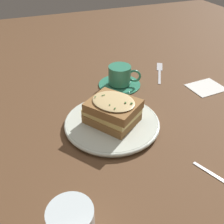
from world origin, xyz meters
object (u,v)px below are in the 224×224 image
at_px(sandwich, 113,111).
at_px(napkin, 206,87).
at_px(teacup_with_saucer, 120,78).
at_px(dinner_plate, 112,123).
at_px(fork, 160,70).

bearing_deg(sandwich, napkin, -167.97).
bearing_deg(teacup_with_saucer, napkin, 5.81).
distance_m(dinner_plate, napkin, 0.39).
relative_size(dinner_plate, teacup_with_saucer, 1.81).
distance_m(sandwich, teacup_with_saucer, 0.24).
bearing_deg(napkin, dinner_plate, 11.77).
height_order(sandwich, teacup_with_saucer, sandwich).
bearing_deg(teacup_with_saucer, fork, 45.27).
bearing_deg(sandwich, teacup_with_saucer, -117.74).
relative_size(dinner_plate, sandwich, 1.56).
height_order(teacup_with_saucer, fork, teacup_with_saucer).
distance_m(dinner_plate, teacup_with_saucer, 0.23).
bearing_deg(fork, sandwich, -109.20).
distance_m(sandwich, napkin, 0.39).
height_order(dinner_plate, fork, dinner_plate).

